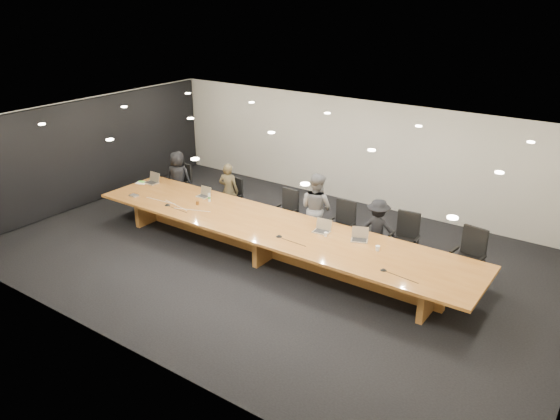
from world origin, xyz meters
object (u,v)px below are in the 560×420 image
object	(u,v)px
laptop_d	(322,226)
person_a	(178,178)
person_c	(316,208)
mic_right	(384,270)
chair_mid_right	(341,226)
person_d	(377,229)
laptop_a	(151,178)
person_b	(229,191)
mic_left	(167,205)
chair_mid_left	(285,212)
laptop_b	(203,192)
paper_cup_far	(378,248)
conference_table	(272,235)
chair_far_right	(467,258)
water_bottle	(209,198)
mic_center	(279,236)
av_box	(134,195)
paper_cup_near	(326,234)
chair_left	(232,197)
amber_mug	(198,203)
chair_far_left	(181,183)
laptop_e	(360,235)
chair_right	(404,239)

from	to	relation	value
laptop_d	person_a	bearing A→B (deg)	164.55
person_c	mic_right	bearing A→B (deg)	155.03
chair_mid_right	person_d	distance (m)	0.85
person_a	laptop_a	bearing A→B (deg)	54.29
person_b	mic_left	world-z (taller)	person_b
chair_mid_left	laptop_b	size ratio (longest dim) A/B	3.51
paper_cup_far	conference_table	bearing A→B (deg)	-175.61
mic_left	person_b	bearing A→B (deg)	74.31
conference_table	chair_far_right	world-z (taller)	chair_far_right
person_b	laptop_d	xyz separation A→B (m)	(3.25, -0.89, 0.17)
water_bottle	mic_center	size ratio (longest dim) A/B	1.53
conference_table	paper_cup_far	distance (m)	2.40
person_c	mic_center	bearing A→B (deg)	103.19
person_c	laptop_a	world-z (taller)	person_c
chair_far_right	water_bottle	size ratio (longest dim) A/B	6.05
av_box	chair_mid_left	bearing A→B (deg)	24.79
paper_cup_near	chair_mid_left	bearing A→B (deg)	149.23
chair_left	chair_mid_left	distance (m)	1.76
laptop_d	conference_table	bearing A→B (deg)	-170.09
laptop_d	paper_cup_near	xyz separation A→B (m)	(0.17, -0.12, -0.09)
laptop_a	amber_mug	distance (m)	2.07
chair_mid_right	person_c	world-z (taller)	person_c
chair_mid_right	paper_cup_near	distance (m)	1.04
paper_cup_near	chair_far_left	bearing A→B (deg)	167.74
person_a	laptop_e	xyz separation A→B (m)	(5.78, -0.75, 0.15)
laptop_d	laptop_e	world-z (taller)	laptop_d
person_d	amber_mug	distance (m)	4.18
chair_left	person_a	bearing A→B (deg)	-164.86
chair_mid_left	chair_mid_right	bearing A→B (deg)	1.48
person_b	paper_cup_near	xyz separation A→B (m)	(3.42, -1.01, 0.08)
conference_table	laptop_e	bearing A→B (deg)	11.43
laptop_e	chair_far_right	bearing A→B (deg)	1.38
chair_far_right	av_box	distance (m)	7.78
person_c	mic_center	world-z (taller)	person_c
chair_far_left	laptop_e	xyz separation A→B (m)	(5.90, -0.93, 0.36)
person_d	chair_left	bearing A→B (deg)	-16.91
chair_far_right	paper_cup_near	size ratio (longest dim) A/B	13.44
person_b	person_d	size ratio (longest dim) A/B	1.06
laptop_d	mic_right	xyz separation A→B (m)	(1.76, -0.77, -0.12)
laptop_d	mic_left	world-z (taller)	laptop_d
laptop_d	paper_cup_near	world-z (taller)	laptop_d
chair_far_left	amber_mug	distance (m)	2.35
laptop_a	paper_cup_far	size ratio (longest dim) A/B	3.44
amber_mug	paper_cup_near	size ratio (longest dim) A/B	1.03
person_d	av_box	bearing A→B (deg)	1.32
chair_right	laptop_d	world-z (taller)	chair_right
conference_table	mic_left	distance (m)	2.71
chair_mid_left	mic_center	size ratio (longest dim) A/B	8.44
laptop_b	mic_right	bearing A→B (deg)	-9.98
person_d	laptop_e	size ratio (longest dim) A/B	4.04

